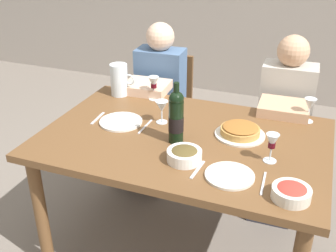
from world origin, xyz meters
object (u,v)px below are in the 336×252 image
wine_glass_spare (162,107)px  wine_bottle (176,117)px  dining_table (183,151)px  dinner_plate_right_setting (230,176)px  baked_tart (240,131)px  wine_glass_right_diner (272,143)px  wine_glass_left_diner (154,84)px  chair_right (284,124)px  dinner_plate_left_setting (121,122)px  diner_left (155,102)px  water_pitcher (119,82)px  chair_left (166,104)px  olive_bowl (184,155)px  wine_glass_centre (310,105)px  diner_right (283,123)px  salad_bowl (291,192)px

wine_glass_spare → wine_bottle: bearing=-50.0°
dining_table → dinner_plate_right_setting: (0.32, -0.29, 0.10)m
baked_tart → wine_glass_spare: wine_glass_spare is taller
wine_glass_right_diner → wine_glass_spare: wine_glass_right_diner is taller
wine_glass_left_diner → chair_right: (0.79, 0.49, -0.37)m
dining_table → wine_bottle: size_ratio=4.62×
dining_table → dinner_plate_left_setting: (-0.38, 0.02, 0.10)m
diner_left → dining_table: bearing=120.7°
water_pitcher → chair_left: bearing=76.6°
olive_bowl → baked_tart: bearing=60.8°
wine_glass_spare → chair_right: 1.06m
dining_table → water_pitcher: size_ratio=7.23×
wine_glass_centre → dinner_plate_right_setting: (-0.28, -0.71, -0.09)m
wine_glass_centre → chair_left: size_ratio=0.16×
diner_right → wine_glass_right_diner: bearing=89.0°
dining_table → baked_tart: (0.28, 0.11, 0.12)m
baked_tart → wine_glass_right_diner: wine_glass_right_diner is taller
wine_glass_right_diner → wine_glass_spare: (-0.63, 0.20, -0.01)m
dining_table → diner_left: (-0.44, 0.67, -0.05)m
wine_bottle → diner_left: (-0.43, 0.74, -0.28)m
wine_glass_right_diner → dinner_plate_right_setting: 0.27m
dinner_plate_left_setting → dinner_plate_right_setting: 0.77m
chair_left → wine_glass_left_diner: bearing=99.8°
baked_tart → chair_right: bearing=77.7°
olive_bowl → chair_left: chair_left is taller
wine_glass_spare → dinner_plate_right_setting: bearing=-39.3°
water_pitcher → wine_glass_spare: (0.41, -0.28, 0.00)m
salad_bowl → olive_bowl: bearing=166.5°
dining_table → wine_glass_centre: bearing=34.7°
wine_glass_right_diner → diner_left: (-0.91, 0.76, -0.24)m
water_pitcher → wine_glass_right_diner: size_ratio=1.43×
diner_left → dinner_plate_right_setting: bearing=125.6°
dinner_plate_left_setting → dinner_plate_right_setting: (0.70, -0.31, 0.00)m
wine_glass_centre → dinner_plate_right_setting: bearing=-111.8°
water_pitcher → dinner_plate_right_setting: 1.13m
olive_bowl → diner_left: bearing=120.3°
wine_glass_left_diner → chair_left: 0.64m
baked_tart → chair_right: size_ratio=0.31×
dinner_plate_left_setting → diner_left: diner_left is taller
wine_glass_right_diner → chair_left: size_ratio=0.17×
diner_left → salad_bowl: bearing=132.3°
dinner_plate_right_setting → wine_glass_left_diner: bearing=133.7°
wine_glass_right_diner → chair_right: size_ratio=0.17×
dining_table → wine_bottle: wine_bottle is taller
dinner_plate_left_setting → chair_left: chair_left is taller
water_pitcher → salad_bowl: size_ratio=1.28×
baked_tart → wine_glass_centre: (0.32, 0.30, 0.07)m
diner_right → wine_bottle: bearing=54.9°
chair_right → diner_right: bearing=89.7°
salad_bowl → wine_glass_centre: bearing=89.2°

